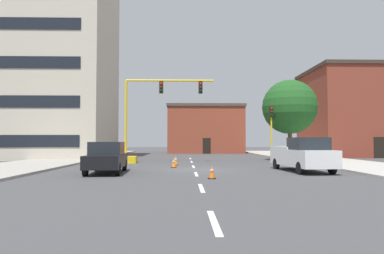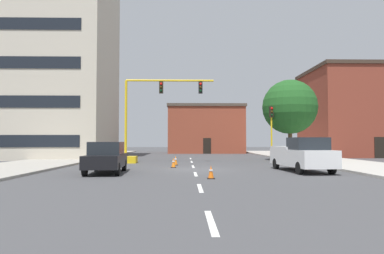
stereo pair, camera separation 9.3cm
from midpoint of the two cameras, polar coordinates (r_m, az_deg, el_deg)
ground_plane at (r=21.78m, az=0.47°, el=-7.03°), size 160.00×160.00×0.00m
sidewalk_left at (r=31.74m, az=-21.70°, el=-5.26°), size 6.00×56.00×0.14m
sidewalk_right at (r=32.20m, az=21.41°, el=-5.22°), size 6.00×56.00×0.14m
lane_stripe_seg_0 at (r=7.93m, az=3.51°, el=-15.35°), size 0.16×2.40×0.01m
lane_stripe_seg_1 at (r=13.33m, az=1.55°, el=-10.02°), size 0.16×2.40×0.01m
lane_stripe_seg_2 at (r=18.79m, az=0.74°, el=-7.77°), size 0.16×2.40×0.01m
lane_stripe_seg_3 at (r=24.27m, az=0.30°, el=-6.54°), size 0.16×2.40×0.01m
lane_stripe_seg_4 at (r=29.76m, az=0.02°, el=-5.76°), size 0.16×2.40×0.01m
lane_stripe_seg_5 at (r=35.25m, az=-0.17°, el=-5.22°), size 0.16×2.40×0.01m
building_tall_left at (r=40.90m, az=-24.50°, el=10.64°), size 16.32×11.15×21.62m
building_brick_center at (r=52.34m, az=2.26°, el=-0.38°), size 11.27×8.36×7.09m
building_row_right at (r=45.34m, az=25.37°, el=2.17°), size 10.96×10.24×10.29m
traffic_signal_gantry at (r=28.45m, az=-8.83°, el=-1.50°), size 8.07×1.20×6.83m
traffic_light_pole_right at (r=30.75m, az=13.06°, el=0.98°), size 0.32×0.47×4.80m
tree_right_mid at (r=32.61m, az=15.90°, el=3.20°), size 4.91×4.91×7.34m
pickup_truck_white at (r=21.36m, az=17.79°, el=-4.40°), size 2.43×5.54×1.99m
sedan_black_near_left at (r=19.94m, az=-13.83°, el=-4.85°), size 2.12×4.60×1.74m
traffic_cone_roadside_a at (r=16.52m, az=3.31°, el=-7.46°), size 0.36×0.36×0.63m
traffic_cone_roadside_b at (r=23.34m, az=-2.96°, el=-5.92°), size 0.36×0.36×0.66m
traffic_cone_roadside_c at (r=25.67m, az=-2.62°, el=-5.54°), size 0.36×0.36×0.71m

